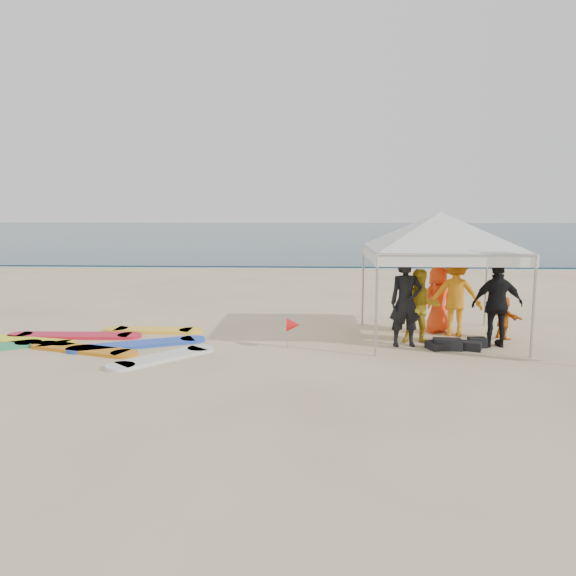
% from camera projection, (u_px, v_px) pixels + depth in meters
% --- Properties ---
extents(ground, '(120.00, 120.00, 0.00)m').
position_uv_depth(ground, '(296.00, 378.00, 9.67)').
color(ground, beige).
rests_on(ground, ground).
extents(ocean, '(160.00, 84.00, 0.08)m').
position_uv_depth(ocean, '(311.00, 232.00, 69.00)').
color(ocean, '#0C2633').
rests_on(ocean, ground).
extents(shoreline_foam, '(160.00, 1.20, 0.01)m').
position_uv_depth(shoreline_foam, '(308.00, 268.00, 27.67)').
color(shoreline_foam, silver).
rests_on(shoreline_foam, ground).
extents(person_black_a, '(0.74, 0.54, 1.88)m').
position_uv_depth(person_black_a, '(406.00, 302.00, 11.80)').
color(person_black_a, black).
rests_on(person_black_a, ground).
extents(person_yellow, '(0.79, 0.61, 1.62)m').
position_uv_depth(person_yellow, '(421.00, 307.00, 12.02)').
color(person_yellow, gold).
rests_on(person_yellow, ground).
extents(person_orange_a, '(1.31, 0.87, 1.88)m').
position_uv_depth(person_orange_a, '(455.00, 295.00, 12.81)').
color(person_orange_a, orange).
rests_on(person_orange_a, ground).
extents(person_black_b, '(1.08, 0.49, 1.81)m').
position_uv_depth(person_black_b, '(497.00, 305.00, 11.75)').
color(person_black_b, black).
rests_on(person_black_b, ground).
extents(person_orange_b, '(0.91, 0.80, 1.56)m').
position_uv_depth(person_orange_b, '(438.00, 300.00, 13.14)').
color(person_orange_b, '#FF4416').
rests_on(person_orange_b, ground).
extents(person_seated, '(0.63, 0.93, 0.96)m').
position_uv_depth(person_seated, '(504.00, 318.00, 12.53)').
color(person_seated, orange).
rests_on(person_seated, ground).
extents(canopy_tent, '(4.28, 4.28, 3.23)m').
position_uv_depth(canopy_tent, '(441.00, 212.00, 12.15)').
color(canopy_tent, '#A5A5A8').
rests_on(canopy_tent, ground).
extents(marker_pennant, '(0.28, 0.28, 0.64)m').
position_uv_depth(marker_pennant, '(293.00, 325.00, 11.67)').
color(marker_pennant, '#A5A5A8').
rests_on(marker_pennant, ground).
extents(gear_pile, '(1.31, 0.62, 0.22)m').
position_uv_depth(gear_pile, '(455.00, 345.00, 11.65)').
color(gear_pile, black).
rests_on(gear_pile, ground).
extents(surfboard_spread, '(5.65, 3.56, 0.07)m').
position_uv_depth(surfboard_spread, '(88.00, 343.00, 12.04)').
color(surfboard_spread, silver).
rests_on(surfboard_spread, ground).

